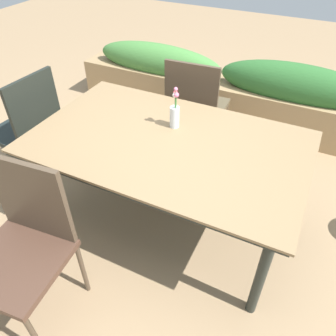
# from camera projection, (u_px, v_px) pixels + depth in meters

# --- Properties ---
(ground_plane) EXTENTS (12.00, 12.00, 0.00)m
(ground_plane) POSITION_uv_depth(u_px,v_px,m) (171.00, 213.00, 2.60)
(ground_plane) COLOR #9E7F5B
(dining_table) EXTENTS (1.75, 1.07, 0.74)m
(dining_table) POSITION_uv_depth(u_px,v_px,m) (168.00, 149.00, 2.12)
(dining_table) COLOR #8C704C
(dining_table) RESTS_ON ground
(chair_far_side) EXTENTS (0.51, 0.51, 0.94)m
(chair_far_side) POSITION_uv_depth(u_px,v_px,m) (195.00, 104.00, 2.90)
(chair_far_side) COLOR brown
(chair_far_side) RESTS_ON ground
(chair_end_left) EXTENTS (0.49, 0.49, 0.95)m
(chair_end_left) POSITION_uv_depth(u_px,v_px,m) (29.00, 124.00, 2.63)
(chair_end_left) COLOR black
(chair_end_left) RESTS_ON ground
(chair_near_left) EXTENTS (0.51, 0.51, 0.98)m
(chair_near_left) POSITION_uv_depth(u_px,v_px,m) (23.00, 241.00, 1.71)
(chair_near_left) COLOR #4E3427
(chair_near_left) RESTS_ON ground
(flower_vase) EXTENTS (0.06, 0.06, 0.29)m
(flower_vase) POSITION_uv_depth(u_px,v_px,m) (175.00, 113.00, 2.14)
(flower_vase) COLOR silver
(flower_vase) RESTS_ON dining_table
(planter_box) EXTENTS (3.26, 0.38, 0.75)m
(planter_box) POSITION_uv_depth(u_px,v_px,m) (221.00, 89.00, 3.49)
(planter_box) COLOR #9E7F56
(planter_box) RESTS_ON ground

